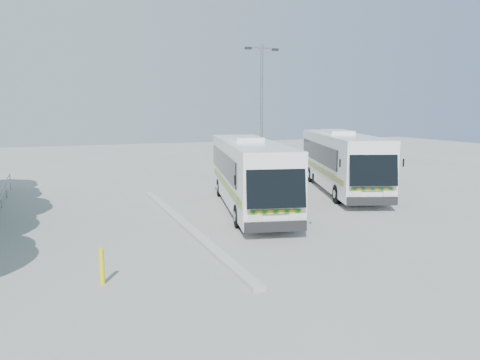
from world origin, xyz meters
name	(u,v)px	position (x,y,z in m)	size (l,w,h in m)	color
ground	(251,232)	(0.00, 0.00, 0.00)	(100.00, 100.00, 0.00)	#999994
kerb_divider	(184,224)	(-2.30, 2.00, 0.07)	(0.40, 16.00, 0.15)	#B2B2AD
coach_main	(249,172)	(1.74, 4.34, 1.86)	(5.18, 12.48, 3.40)	white
coach_adjacent	(341,160)	(8.95, 6.94, 1.91)	(6.52, 12.64, 3.48)	white
lamppost	(261,112)	(4.28, 8.46, 4.83)	(2.14, 0.25, 8.74)	#979A9F
bollard	(102,266)	(-6.28, -3.73, 0.53)	(0.15, 0.15, 1.07)	yellow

